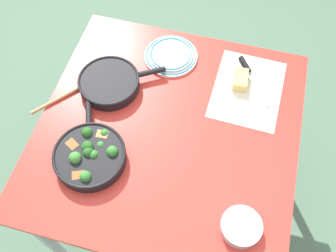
{
  "coord_description": "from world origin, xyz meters",
  "views": [
    {
      "loc": [
        0.72,
        0.19,
        2.03
      ],
      "look_at": [
        0.0,
        0.0,
        0.75
      ],
      "focal_mm": 40.0,
      "sensor_mm": 36.0,
      "label": 1
    }
  ],
  "objects_px": {
    "skillet_broccoli": "(90,155)",
    "skillet_eggs": "(110,83)",
    "prep_bowl_steel": "(241,227)",
    "cheese_block": "(240,80)",
    "dinner_plate_stack": "(171,55)",
    "wooden_spoon": "(78,89)",
    "grater_knife": "(250,74)"
  },
  "relations": [
    {
      "from": "skillet_broccoli",
      "to": "dinner_plate_stack",
      "type": "height_order",
      "value": "skillet_broccoli"
    },
    {
      "from": "wooden_spoon",
      "to": "skillet_eggs",
      "type": "bearing_deg",
      "value": -28.14
    },
    {
      "from": "prep_bowl_steel",
      "to": "wooden_spoon",
      "type": "bearing_deg",
      "value": -118.01
    },
    {
      "from": "wooden_spoon",
      "to": "grater_knife",
      "type": "relative_size",
      "value": 1.18
    },
    {
      "from": "skillet_broccoli",
      "to": "wooden_spoon",
      "type": "distance_m",
      "value": 0.34
    },
    {
      "from": "wooden_spoon",
      "to": "skillet_broccoli",
      "type": "bearing_deg",
      "value": -109.42
    },
    {
      "from": "skillet_eggs",
      "to": "cheese_block",
      "type": "bearing_deg",
      "value": -14.22
    },
    {
      "from": "skillet_eggs",
      "to": "wooden_spoon",
      "type": "height_order",
      "value": "skillet_eggs"
    },
    {
      "from": "wooden_spoon",
      "to": "dinner_plate_stack",
      "type": "xyz_separation_m",
      "value": [
        -0.28,
        0.34,
        0.0
      ]
    },
    {
      "from": "wooden_spoon",
      "to": "dinner_plate_stack",
      "type": "distance_m",
      "value": 0.44
    },
    {
      "from": "grater_knife",
      "to": "cheese_block",
      "type": "height_order",
      "value": "cheese_block"
    },
    {
      "from": "cheese_block",
      "to": "grater_knife",
      "type": "bearing_deg",
      "value": 145.51
    },
    {
      "from": "prep_bowl_steel",
      "to": "skillet_broccoli",
      "type": "bearing_deg",
      "value": -101.31
    },
    {
      "from": "dinner_plate_stack",
      "to": "prep_bowl_steel",
      "type": "bearing_deg",
      "value": 31.99
    },
    {
      "from": "skillet_eggs",
      "to": "skillet_broccoli",
      "type": "bearing_deg",
      "value": -114.22
    },
    {
      "from": "skillet_broccoli",
      "to": "skillet_eggs",
      "type": "height_order",
      "value": "skillet_broccoli"
    },
    {
      "from": "skillet_broccoli",
      "to": "grater_knife",
      "type": "bearing_deg",
      "value": -65.65
    },
    {
      "from": "cheese_block",
      "to": "dinner_plate_stack",
      "type": "relative_size",
      "value": 0.43
    },
    {
      "from": "dinner_plate_stack",
      "to": "prep_bowl_steel",
      "type": "height_order",
      "value": "prep_bowl_steel"
    },
    {
      "from": "skillet_broccoli",
      "to": "dinner_plate_stack",
      "type": "xyz_separation_m",
      "value": [
        -0.57,
        0.17,
        -0.02
      ]
    },
    {
      "from": "grater_knife",
      "to": "dinner_plate_stack",
      "type": "bearing_deg",
      "value": -126.28
    },
    {
      "from": "skillet_broccoli",
      "to": "grater_knife",
      "type": "distance_m",
      "value": 0.77
    },
    {
      "from": "grater_knife",
      "to": "dinner_plate_stack",
      "type": "xyz_separation_m",
      "value": [
        -0.01,
        -0.36,
        0.0
      ]
    },
    {
      "from": "skillet_eggs",
      "to": "grater_knife",
      "type": "distance_m",
      "value": 0.61
    },
    {
      "from": "cheese_block",
      "to": "wooden_spoon",
      "type": "bearing_deg",
      "value": -72.13
    },
    {
      "from": "skillet_broccoli",
      "to": "cheese_block",
      "type": "xyz_separation_m",
      "value": [
        -0.5,
        0.49,
        -0.01
      ]
    },
    {
      "from": "wooden_spoon",
      "to": "prep_bowl_steel",
      "type": "height_order",
      "value": "prep_bowl_steel"
    },
    {
      "from": "grater_knife",
      "to": "cheese_block",
      "type": "xyz_separation_m",
      "value": [
        0.05,
        -0.04,
        0.01
      ]
    },
    {
      "from": "dinner_plate_stack",
      "to": "skillet_broccoli",
      "type": "bearing_deg",
      "value": -16.56
    },
    {
      "from": "cheese_block",
      "to": "dinner_plate_stack",
      "type": "distance_m",
      "value": 0.33
    },
    {
      "from": "prep_bowl_steel",
      "to": "cheese_block",
      "type": "bearing_deg",
      "value": -170.39
    },
    {
      "from": "skillet_eggs",
      "to": "grater_knife",
      "type": "bearing_deg",
      "value": -10.46
    }
  ]
}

